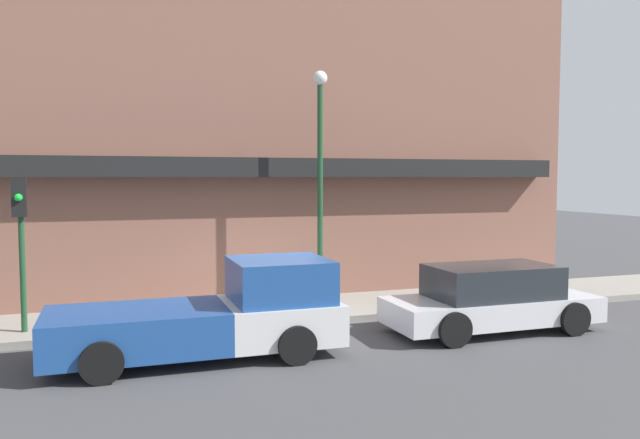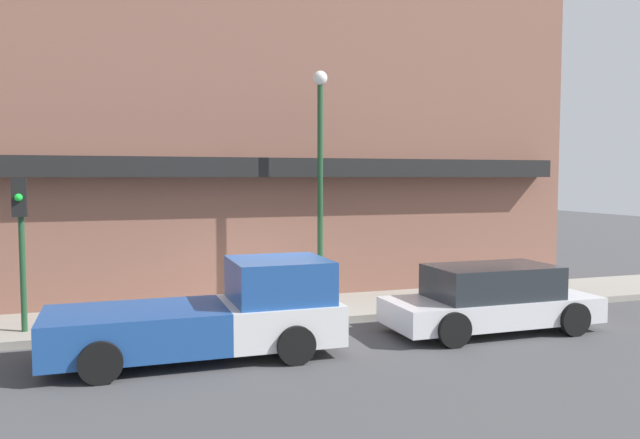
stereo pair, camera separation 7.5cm
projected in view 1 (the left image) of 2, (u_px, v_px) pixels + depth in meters
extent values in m
plane|color=#424244|center=(272.00, 330.00, 13.95)|extent=(80.00, 80.00, 0.00)
cube|color=gray|center=(258.00, 313.00, 15.24)|extent=(36.00, 2.75, 0.17)
cube|color=brown|center=(234.00, 139.00, 17.66)|extent=(19.80, 3.00, 8.95)
cube|color=black|center=(248.00, 167.00, 16.01)|extent=(18.22, 0.60, 0.50)
cube|color=silver|center=(280.00, 320.00, 12.22)|extent=(2.16, 1.97, 0.76)
cube|color=#1E478C|center=(280.00, 280.00, 12.17)|extent=(1.84, 1.81, 0.82)
cube|color=#1E478C|center=(136.00, 331.00, 11.36)|extent=(3.25, 1.97, 0.76)
cylinder|color=black|center=(270.00, 321.00, 13.19)|extent=(0.72, 0.22, 0.72)
cylinder|color=black|center=(297.00, 345.00, 11.33)|extent=(0.72, 0.22, 0.72)
cylinder|color=black|center=(103.00, 334.00, 12.12)|extent=(0.72, 0.22, 0.72)
cylinder|color=black|center=(102.00, 363.00, 10.25)|extent=(0.72, 0.22, 0.72)
cube|color=silver|center=(491.00, 309.00, 13.78)|extent=(4.74, 1.79, 0.55)
cube|color=#23282D|center=(492.00, 281.00, 13.74)|extent=(2.75, 1.61, 0.71)
cylinder|color=black|center=(522.00, 303.00, 15.10)|extent=(0.72, 0.22, 0.72)
cylinder|color=black|center=(574.00, 319.00, 13.41)|extent=(0.72, 0.22, 0.72)
cylinder|color=black|center=(413.00, 311.00, 14.16)|extent=(0.72, 0.22, 0.72)
cylinder|color=black|center=(454.00, 330.00, 12.47)|extent=(0.72, 0.22, 0.72)
cylinder|color=#196633|center=(429.00, 293.00, 15.97)|extent=(0.19, 0.19, 0.57)
sphere|color=#196633|center=(429.00, 278.00, 15.94)|extent=(0.18, 0.18, 0.18)
cylinder|color=#1E4728|center=(320.00, 197.00, 15.58)|extent=(0.14, 0.14, 5.50)
sphere|color=silver|center=(320.00, 78.00, 15.38)|extent=(0.36, 0.36, 0.36)
cylinder|color=#1E4728|center=(22.00, 255.00, 12.97)|extent=(0.12, 0.12, 3.23)
cube|color=black|center=(19.00, 197.00, 12.74)|extent=(0.28, 0.20, 0.80)
sphere|color=green|center=(18.00, 198.00, 12.62)|extent=(0.16, 0.16, 0.16)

